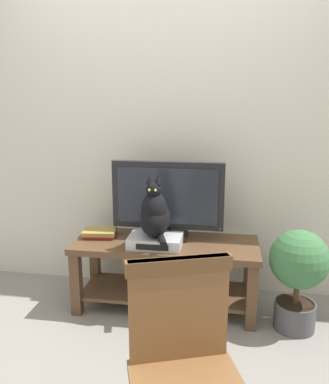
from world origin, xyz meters
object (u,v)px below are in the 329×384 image
Objects in this scene: media_box at (155,241)px; wooden_chair at (185,362)px; tv at (168,199)px; cat at (155,214)px; book_stack at (100,233)px; tv_stand at (166,262)px; potted_plant at (298,271)px.

wooden_chair is at bearing -74.62° from media_box.
media_box is 0.40× the size of wooden_chair.
tv is at bearing 101.24° from wooden_chair.
cat is 0.51m from book_stack.
media_box is 0.46m from book_stack.
tv_stand is 1.44× the size of wooden_chair.
tv is 0.32m from media_box.
book_stack is 0.37× the size of potted_plant.
media_box is 1.27m from wooden_chair.
cat is at bearing -18.35° from book_stack.
wooden_chair reaches higher than tv_stand.
media_box is (-0.06, -0.18, -0.26)m from tv.
tv_stand is at bearing 62.42° from cat.
potted_plant is (1.39, -0.18, -0.12)m from book_stack.
tv is 0.57m from book_stack.
potted_plant is at bearing -14.85° from tv.
wooden_chair is (0.28, -1.31, 0.18)m from tv_stand.
media_box is at bearing 105.38° from wooden_chair.
potted_plant is at bearing -2.25° from cat.
wooden_chair is 3.56× the size of book_stack.
tv_stand is at bearing 58.09° from media_box.
tv reaches higher than cat.
cat is at bearing -105.70° from tv.
tv is 0.89× the size of wooden_chair.
cat is at bearing 105.52° from wooden_chair.
potted_plant is at bearing -3.18° from media_box.
tv reaches higher than media_box.
cat is (0.00, -0.02, 0.20)m from media_box.
wooden_chair is at bearing -78.00° from tv_stand.
tv_stand is 0.46m from tv.
tv is 1.87× the size of cat.
media_box is 1.43× the size of book_stack.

